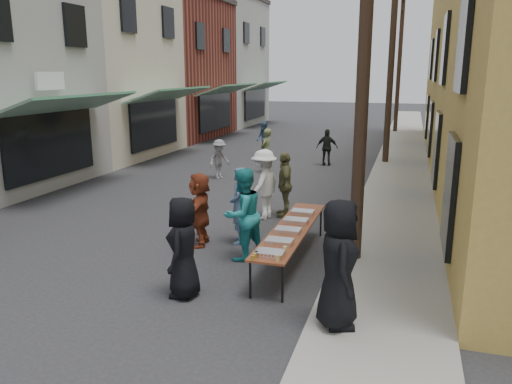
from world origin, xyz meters
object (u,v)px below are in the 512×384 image
Objects in this scene: utility_pole_mid at (392,56)px; guest_front_c at (243,214)px; utility_pole_far at (399,62)px; catering_tray_sausage at (270,253)px; guest_front_a at (183,247)px; utility_pole_near at (365,38)px; server at (339,264)px; serving_table at (291,230)px.

utility_pole_mid reaches higher than guest_front_c.
guest_front_c is at bearing -95.33° from utility_pole_far.
guest_front_a reaches higher than catering_tray_sausage.
utility_pole_mid is (0.00, 12.00, 0.00)m from utility_pole_near.
utility_pole_mid is at bearing -90.00° from utility_pole_far.
utility_pole_mid is at bearing 84.89° from catering_tray_sausage.
catering_tray_sausage is 1.51m from guest_front_a.
catering_tray_sausage is at bearing 39.38° from server.
utility_pole_far reaches higher than server.
guest_front_a reaches higher than serving_table.
utility_pole_mid is 1.00× the size of utility_pole_far.
catering_tray_sausage is at bearing 62.38° from guest_front_c.
serving_table is at bearing 138.98° from guest_front_a.
utility_pole_far is (0.00, 24.00, 0.00)m from utility_pole_near.
catering_tray_sausage is 0.26× the size of guest_front_c.
guest_front_a is at bearing -100.53° from utility_pole_mid.
server is (1.31, -2.55, 0.38)m from serving_table.
guest_front_c is (-2.29, -24.52, -3.52)m from utility_pole_far.
guest_front_c is 0.99× the size of server.
utility_pole_mid is 4.55× the size of server.
utility_pole_near is at bearing -90.00° from utility_pole_far.
utility_pole_far is at bearing 90.00° from utility_pole_mid.
catering_tray_sausage is 1.88m from guest_front_c.
catering_tray_sausage is (-1.26, -26.08, -3.71)m from utility_pole_far.
utility_pole_near is 4.61× the size of guest_front_c.
server is at bearing -62.84° from serving_table.
server is at bearing -34.60° from catering_tray_sausage.
utility_pole_far reaches higher than catering_tray_sausage.
guest_front_a is at bearing -162.79° from catering_tray_sausage.
utility_pole_far is at bearing 87.05° from serving_table.
catering_tray_sausage is 0.25× the size of server.
utility_pole_far reaches higher than guest_front_a.
server is (2.75, -0.46, 0.19)m from guest_front_a.
catering_tray_sausage is at bearing -121.22° from utility_pole_near.
server is at bearing -89.89° from utility_pole_far.
utility_pole_mid is 4.61× the size of guest_front_c.
utility_pole_mid is 15.21m from guest_front_a.
server is at bearing -89.81° from utility_pole_mid.
guest_front_a is (-2.70, -14.53, -3.60)m from utility_pole_mid.
guest_front_c is (0.41, 2.01, 0.08)m from guest_front_a.
utility_pole_far is at bearing -156.31° from guest_front_c.
guest_front_a is at bearing -136.91° from utility_pole_near.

